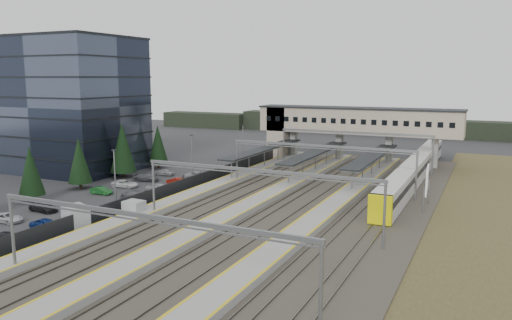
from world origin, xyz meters
The scene contains 15 objects.
ground centered at (0.00, 0.00, 0.00)m, with size 220.00×220.00×0.00m, color #2B2B2D.
office_building centered at (-36.00, 12.00, 12.19)m, with size 24.30×18.30×24.30m.
conifer_row centered at (-22.00, -3.86, 4.84)m, with size 4.42×49.82×9.50m.
car_park centered at (-13.63, -6.31, 0.60)m, with size 10.59×44.77×1.29m.
lampposts centered at (-8.00, 1.25, 4.34)m, with size 0.50×53.25×8.07m.
fence centered at (-6.50, 5.00, 1.00)m, with size 0.08×90.00×2.00m.
relay_cabin_near centered at (-7.55, -15.35, 1.27)m, with size 3.66×3.21×2.54m.
relay_cabin_far centered at (-4.03, -9.34, 1.06)m, with size 2.38×2.01×2.13m.
rail_corridor centered at (9.34, 5.00, 0.29)m, with size 34.00×90.00×0.92m.
canopies centered at (7.00, 27.00, 3.92)m, with size 23.10×30.00×3.28m.
footbridge centered at (7.70, 42.00, 7.93)m, with size 40.40×6.40×11.20m.
gantries centered at (12.00, 3.00, 6.00)m, with size 28.40×62.28×7.17m.
train centered at (24.00, 28.17, 1.97)m, with size 2.75×57.50×3.46m.
billboard centered at (27.86, 10.20, 3.76)m, with size 0.71×6.42×5.55m.
treeline_far centered at (23.81, 92.28, 2.95)m, with size 170.00×19.00×7.00m.
Camera 1 is at (35.04, -56.51, 17.05)m, focal length 35.00 mm.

